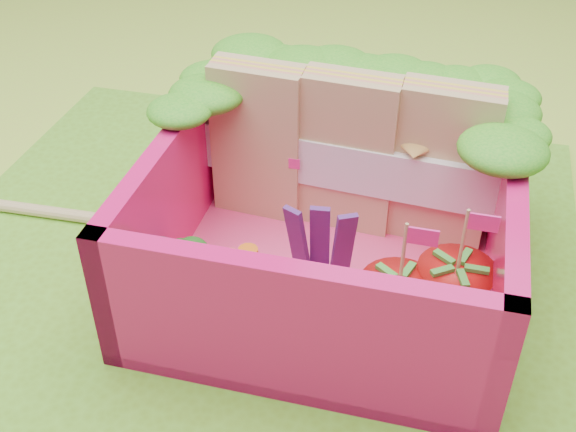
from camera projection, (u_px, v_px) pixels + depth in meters
The scene contains 13 objects.
ground at pixel (244, 274), 2.87m from camera, with size 14.00×14.00×0.00m, color #ADDE3E.
placemat at pixel (243, 271), 2.86m from camera, with size 2.60×2.60×0.03m, color #66AA26.
bento_floor at pixel (330, 269), 2.81m from camera, with size 1.30×1.30×0.05m, color #FA4080.
bento_box at pixel (332, 217), 2.67m from camera, with size 1.30×1.30×0.55m.
lettuce_ruffle at pixel (360, 80), 2.83m from camera, with size 1.43×0.77×0.11m.
sandwich_stack at pixel (350, 154), 2.84m from camera, with size 1.19×0.25×0.65m.
broccoli at pixel (182, 266), 2.53m from camera, with size 0.32×0.32×0.25m.
carrot_sticks at pixel (240, 282), 2.51m from camera, with size 0.11×0.14×0.29m.
purple_wedges at pixel (320, 247), 2.58m from camera, with size 0.23×0.07×0.38m.
strawberry_left at pixel (396, 311), 2.40m from camera, with size 0.26×0.26×0.50m.
strawberry_right at pixel (453, 297), 2.45m from camera, with size 0.27×0.27×0.51m.
snap_peas at pixel (411, 332), 2.47m from camera, with size 0.58×0.31×0.05m.
chopsticks at pixel (41, 211), 3.12m from camera, with size 2.14×0.14×0.04m.
Camera 1 is at (0.71, -2.05, 1.90)m, focal length 45.00 mm.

